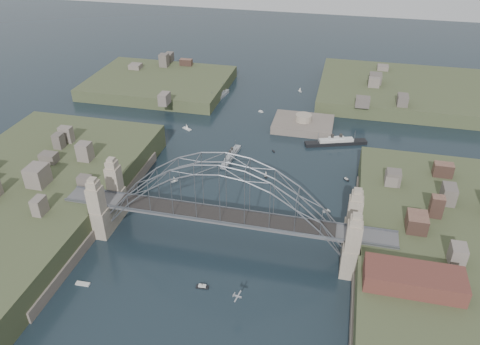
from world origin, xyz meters
name	(u,v)px	position (x,y,z in m)	size (l,w,h in m)	color
ground	(224,241)	(0.00, 0.00, 0.00)	(500.00, 500.00, 0.00)	black
bridge	(223,202)	(0.00, 0.00, 12.32)	(84.00, 13.80, 24.60)	#525154
shore_west	(26,205)	(-57.32, 0.00, 1.97)	(50.50, 90.00, 12.00)	#3B4427
shore_east	(463,272)	(57.32, 0.00, 1.97)	(50.50, 90.00, 12.00)	#3B4427
headland_nw	(160,87)	(-55.00, 95.00, 0.50)	(60.00, 45.00, 9.00)	#3B4427
headland_ne	(402,95)	(50.00, 110.00, 0.75)	(70.00, 55.00, 9.50)	#3B4427
fort_island	(303,129)	(12.00, 70.00, -0.34)	(22.00, 16.00, 9.40)	#60564C
wharf_shed	(414,279)	(44.00, -14.00, 10.00)	(20.00, 8.00, 4.00)	#592D26
naval_cruiser_near	(231,156)	(-8.79, 41.92, 0.72)	(3.49, 15.55, 4.63)	gray
naval_cruiser_far	(218,98)	(-26.25, 88.50, 0.97)	(5.42, 18.55, 6.21)	gray
ocean_liner	(336,142)	(24.83, 59.68, 0.83)	(21.62, 10.09, 5.37)	black
aeroplane	(237,296)	(8.80, -22.26, 5.17)	(1.91, 3.48, 0.51)	#A6A7AD
small_boat_a	(174,179)	(-22.19, 23.82, 0.91)	(1.89, 2.12, 2.38)	silver
small_boat_b	(266,174)	(4.75, 33.03, 0.93)	(1.46, 2.14, 2.38)	silver
small_boat_c	(202,287)	(-0.65, -16.83, 0.28)	(2.97, 1.19, 1.43)	silver
small_boat_d	(346,179)	(29.42, 36.82, 0.29)	(1.81, 1.72, 1.43)	silver
small_boat_e	(187,128)	(-29.99, 58.94, 0.65)	(3.80, 2.95, 2.38)	silver
small_boat_f	(273,151)	(4.39, 49.42, 0.15)	(1.12, 1.47, 0.45)	silver
small_boat_h	(261,112)	(-6.04, 80.23, 0.29)	(2.09, 1.51, 1.43)	silver
small_boat_i	(326,211)	(24.68, 18.75, 0.29)	(2.32, 1.52, 1.43)	silver
small_boat_j	(83,284)	(-27.73, -22.17, 0.15)	(3.34, 1.18, 0.45)	silver
small_boat_k	(300,90)	(6.57, 105.18, 0.92)	(1.88, 2.06, 2.38)	silver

